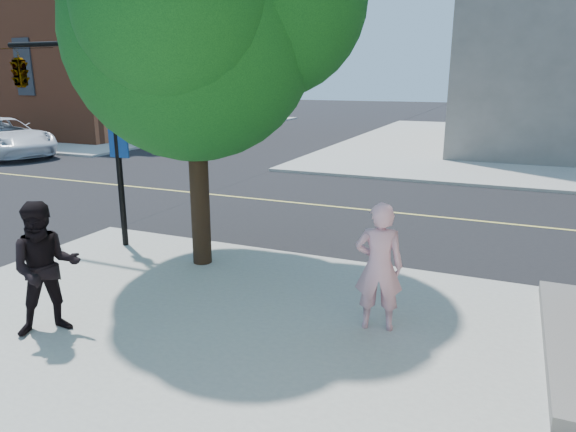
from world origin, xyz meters
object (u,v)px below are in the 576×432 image
at_px(pedestrian, 46,268).
at_px(car_a, 0,137).
at_px(man_on_phone, 379,267).
at_px(street_tree, 198,3).
at_px(signal_pole, 33,74).

bearing_deg(pedestrian, car_a, 95.72).
bearing_deg(car_a, man_on_phone, -101.20).
relative_size(street_tree, car_a, 1.15).
distance_m(street_tree, car_a, 19.37).
xyz_separation_m(man_on_phone, street_tree, (-3.68, 1.39, 3.81)).
height_order(signal_pole, car_a, signal_pole).
bearing_deg(pedestrian, man_on_phone, -22.41).
distance_m(pedestrian, car_a, 20.31).
xyz_separation_m(man_on_phone, car_a, (-20.38, 10.36, -0.17)).
bearing_deg(man_on_phone, car_a, -39.92).
relative_size(man_on_phone, car_a, 0.29).
bearing_deg(signal_pole, man_on_phone, 12.56).
height_order(man_on_phone, pedestrian, pedestrian).
bearing_deg(man_on_phone, street_tree, -33.64).
bearing_deg(car_a, signal_pole, -109.47).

